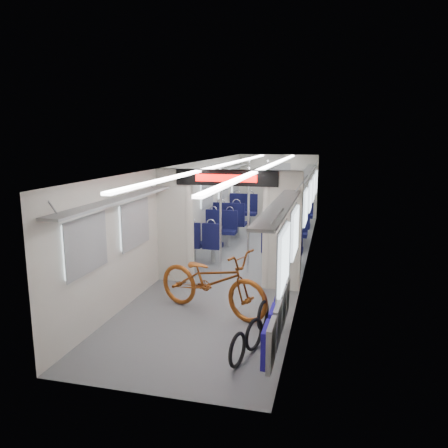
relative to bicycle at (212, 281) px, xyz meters
name	(u,v)px	position (x,y,z in m)	size (l,w,h in m)	color
carriage	(245,199)	(-0.09, 3.22, 0.94)	(12.00, 12.02, 2.31)	#515456
bicycle	(212,281)	(0.00, 0.00, 0.00)	(0.74, 2.13, 1.12)	brown
flip_bench	(278,317)	(1.26, -1.27, 0.02)	(0.12, 2.12, 0.53)	gray
bike_hoop_a	(237,352)	(0.80, -1.65, -0.35)	(0.47, 0.47, 0.05)	black
bike_hoop_b	(254,336)	(0.92, -1.15, -0.35)	(0.47, 0.47, 0.05)	black
bike_hoop_c	(263,317)	(0.94, -0.46, -0.35)	(0.47, 0.47, 0.05)	black
seat_bay_near_left	(212,233)	(-1.03, 3.73, -0.03)	(0.89, 1.98, 1.07)	black
seat_bay_near_right	(286,235)	(0.84, 3.80, -0.01)	(0.92, 2.11, 1.11)	black
seat_bay_far_left	(237,213)	(-1.03, 6.62, 0.01)	(0.95, 2.28, 1.16)	black
seat_bay_far_right	(296,215)	(0.84, 6.65, 0.00)	(0.93, 2.18, 1.13)	black
stanchion_near_left	(221,224)	(-0.34, 1.90, 0.59)	(0.05, 0.05, 2.30)	silver
stanchion_near_right	(248,221)	(0.16, 2.33, 0.59)	(0.04, 0.04, 2.30)	silver
stanchion_far_left	(249,202)	(-0.36, 5.19, 0.59)	(0.04, 0.04, 2.30)	silver
stanchion_far_right	(267,202)	(0.13, 5.24, 0.59)	(0.04, 0.04, 2.30)	silver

